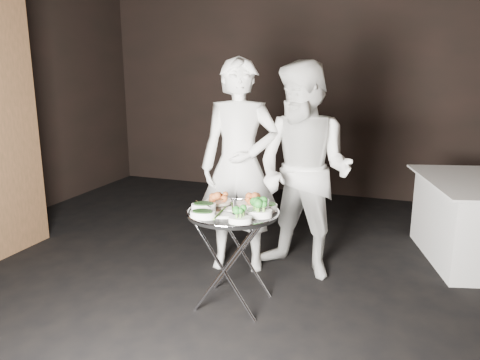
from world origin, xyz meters
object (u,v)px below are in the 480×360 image
(tray_stand, at_px, (233,254))
(serving_tray, at_px, (233,213))
(waiter_left, at_px, (239,166))
(waiter_right, at_px, (304,172))

(tray_stand, bearing_deg, serving_tray, -90.00)
(waiter_left, bearing_deg, waiter_right, -7.00)
(serving_tray, distance_m, waiter_left, 0.74)
(waiter_left, bearing_deg, tray_stand, -86.36)
(tray_stand, relative_size, waiter_left, 0.39)
(tray_stand, xyz_separation_m, serving_tray, (0.00, -0.00, 0.33))
(waiter_left, xyz_separation_m, waiter_right, (0.56, 0.06, -0.02))
(serving_tray, xyz_separation_m, waiter_left, (-0.20, 0.68, 0.20))
(serving_tray, bearing_deg, waiter_right, 64.00)
(waiter_right, bearing_deg, serving_tray, -98.16)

